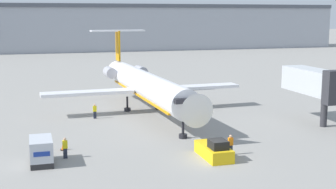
% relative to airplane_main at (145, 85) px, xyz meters
% --- Properties ---
extents(ground_plane, '(600.00, 600.00, 0.00)m').
position_rel_airplane_main_xyz_m(ground_plane, '(0.60, -20.28, -3.33)').
color(ground_plane, gray).
extents(terminal_building, '(180.00, 16.80, 14.97)m').
position_rel_airplane_main_xyz_m(terminal_building, '(0.60, 99.72, 4.18)').
color(terminal_building, '#9EA3AD').
rests_on(terminal_building, ground).
extents(airplane_main, '(24.42, 32.06, 9.35)m').
position_rel_airplane_main_xyz_m(airplane_main, '(0.00, 0.00, 0.00)').
color(airplane_main, white).
rests_on(airplane_main, ground).
extents(pushback_tug, '(1.87, 4.33, 1.72)m').
position_rel_airplane_main_xyz_m(pushback_tug, '(0.97, -19.38, -2.70)').
color(pushback_tug, yellow).
rests_on(pushback_tug, ground).
extents(luggage_cart, '(1.73, 3.28, 2.04)m').
position_rel_airplane_main_xyz_m(luggage_cart, '(-12.62, -16.94, -2.31)').
color(luggage_cart, '#232326').
rests_on(luggage_cart, ground).
extents(worker_near_tug, '(0.40, 0.24, 1.71)m').
position_rel_airplane_main_xyz_m(worker_near_tug, '(2.60, -19.02, -2.43)').
color(worker_near_tug, '#232838').
rests_on(worker_near_tug, ground).
extents(worker_by_wing, '(0.40, 0.24, 1.67)m').
position_rel_airplane_main_xyz_m(worker_by_wing, '(-6.36, -1.88, -2.46)').
color(worker_by_wing, '#232838').
rests_on(worker_by_wing, ground).
extents(worker_on_apron, '(0.40, 0.24, 1.74)m').
position_rel_airplane_main_xyz_m(worker_on_apron, '(-10.72, -16.05, -2.42)').
color(worker_on_apron, '#232838').
rests_on(worker_on_apron, ground).
extents(traffic_cone_left, '(0.51, 0.51, 0.84)m').
position_rel_airplane_main_xyz_m(traffic_cone_left, '(-10.70, -13.59, -2.93)').
color(traffic_cone_left, black).
rests_on(traffic_cone_left, ground).
extents(jet_bridge, '(3.20, 9.39, 6.19)m').
position_rel_airplane_main_xyz_m(jet_bridge, '(16.05, -11.07, 1.11)').
color(jet_bridge, '#2D2D33').
rests_on(jet_bridge, ground).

